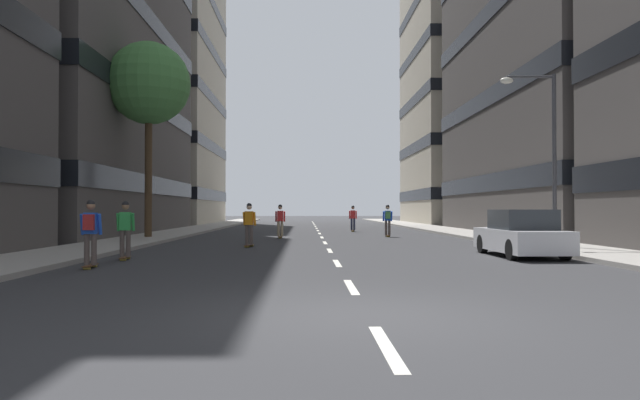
{
  "coord_description": "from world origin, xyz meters",
  "views": [
    {
      "loc": [
        -0.91,
        -8.49,
        1.54
      ],
      "look_at": [
        0.0,
        26.99,
        2.08
      ],
      "focal_mm": 32.76,
      "sensor_mm": 36.0,
      "label": 1
    }
  ],
  "objects_px": {
    "parked_car_near": "(521,235)",
    "skater_2": "(90,229)",
    "skater_1": "(249,223)",
    "skater_3": "(388,218)",
    "skater_5": "(280,219)",
    "streetlamp_right": "(545,140)",
    "street_tree_near": "(149,84)",
    "skater_4": "(125,227)",
    "skater_0": "(353,217)"
  },
  "relations": [
    {
      "from": "street_tree_near",
      "to": "parked_car_near",
      "type": "bearing_deg",
      "value": -36.12
    },
    {
      "from": "skater_1",
      "to": "skater_2",
      "type": "relative_size",
      "value": 1.0
    },
    {
      "from": "skater_1",
      "to": "skater_4",
      "type": "relative_size",
      "value": 1.0
    },
    {
      "from": "skater_3",
      "to": "skater_4",
      "type": "xyz_separation_m",
      "value": [
        -9.97,
        -14.21,
        -0.03
      ]
    },
    {
      "from": "skater_1",
      "to": "skater_5",
      "type": "bearing_deg",
      "value": 82.34
    },
    {
      "from": "skater_2",
      "to": "skater_4",
      "type": "distance_m",
      "value": 2.55
    },
    {
      "from": "street_tree_near",
      "to": "skater_0",
      "type": "xyz_separation_m",
      "value": [
        11.14,
        9.88,
        -6.86
      ]
    },
    {
      "from": "skater_1",
      "to": "skater_3",
      "type": "relative_size",
      "value": 1.0
    },
    {
      "from": "skater_1",
      "to": "skater_3",
      "type": "distance_m",
      "value": 10.76
    },
    {
      "from": "skater_3",
      "to": "skater_1",
      "type": "bearing_deg",
      "value": -129.25
    },
    {
      "from": "skater_4",
      "to": "skater_2",
      "type": "bearing_deg",
      "value": -92.63
    },
    {
      "from": "parked_car_near",
      "to": "skater_3",
      "type": "height_order",
      "value": "skater_3"
    },
    {
      "from": "parked_car_near",
      "to": "streetlamp_right",
      "type": "xyz_separation_m",
      "value": [
        2.06,
        3.04,
        3.44
      ]
    },
    {
      "from": "parked_car_near",
      "to": "skater_3",
      "type": "bearing_deg",
      "value": 100.45
    },
    {
      "from": "street_tree_near",
      "to": "skater_4",
      "type": "xyz_separation_m",
      "value": [
        2.47,
        -11.82,
        -6.86
      ]
    },
    {
      "from": "skater_4",
      "to": "skater_1",
      "type": "bearing_deg",
      "value": 61.69
    },
    {
      "from": "parked_car_near",
      "to": "skater_1",
      "type": "distance_m",
      "value": 10.48
    },
    {
      "from": "skater_2",
      "to": "skater_3",
      "type": "xyz_separation_m",
      "value": [
        10.09,
        16.75,
        0.0
      ]
    },
    {
      "from": "skater_3",
      "to": "skater_5",
      "type": "distance_m",
      "value": 5.98
    },
    {
      "from": "streetlamp_right",
      "to": "skater_0",
      "type": "height_order",
      "value": "streetlamp_right"
    },
    {
      "from": "skater_2",
      "to": "skater_1",
      "type": "bearing_deg",
      "value": 68.71
    },
    {
      "from": "parked_car_near",
      "to": "skater_2",
      "type": "distance_m",
      "value": 13.02
    },
    {
      "from": "skater_0",
      "to": "skater_1",
      "type": "xyz_separation_m",
      "value": [
        -5.5,
        -15.82,
        0.0
      ]
    },
    {
      "from": "skater_3",
      "to": "skater_5",
      "type": "relative_size",
      "value": 1.0
    },
    {
      "from": "street_tree_near",
      "to": "skater_2",
      "type": "height_order",
      "value": "street_tree_near"
    },
    {
      "from": "skater_3",
      "to": "skater_2",
      "type": "bearing_deg",
      "value": -121.05
    },
    {
      "from": "parked_car_near",
      "to": "skater_4",
      "type": "bearing_deg",
      "value": -175.61
    },
    {
      "from": "parked_car_near",
      "to": "street_tree_near",
      "type": "height_order",
      "value": "street_tree_near"
    },
    {
      "from": "streetlamp_right",
      "to": "skater_3",
      "type": "xyz_separation_m",
      "value": [
        -4.5,
        10.21,
        -3.12
      ]
    },
    {
      "from": "streetlamp_right",
      "to": "skater_3",
      "type": "distance_m",
      "value": 11.59
    },
    {
      "from": "skater_1",
      "to": "skater_2",
      "type": "distance_m",
      "value": 9.04
    },
    {
      "from": "skater_0",
      "to": "skater_2",
      "type": "distance_m",
      "value": 25.79
    },
    {
      "from": "parked_car_near",
      "to": "street_tree_near",
      "type": "distance_m",
      "value": 19.77
    },
    {
      "from": "skater_3",
      "to": "parked_car_near",
      "type": "bearing_deg",
      "value": -79.55
    },
    {
      "from": "parked_car_near",
      "to": "skater_4",
      "type": "height_order",
      "value": "skater_4"
    },
    {
      "from": "skater_3",
      "to": "skater_5",
      "type": "xyz_separation_m",
      "value": [
        -5.85,
        -1.24,
        -0.03
      ]
    },
    {
      "from": "streetlamp_right",
      "to": "skater_1",
      "type": "xyz_separation_m",
      "value": [
        -11.31,
        1.88,
        -3.15
      ]
    },
    {
      "from": "skater_1",
      "to": "skater_4",
      "type": "bearing_deg",
      "value": -118.31
    },
    {
      "from": "skater_3",
      "to": "skater_4",
      "type": "distance_m",
      "value": 17.36
    },
    {
      "from": "skater_5",
      "to": "street_tree_near",
      "type": "bearing_deg",
      "value": -170.14
    },
    {
      "from": "skater_1",
      "to": "skater_4",
      "type": "distance_m",
      "value": 6.68
    },
    {
      "from": "parked_car_near",
      "to": "skater_5",
      "type": "xyz_separation_m",
      "value": [
        -8.3,
        12.01,
        0.29
      ]
    },
    {
      "from": "skater_5",
      "to": "parked_car_near",
      "type": "bearing_deg",
      "value": -55.36
    },
    {
      "from": "streetlamp_right",
      "to": "skater_1",
      "type": "distance_m",
      "value": 11.89
    },
    {
      "from": "parked_car_near",
      "to": "skater_0",
      "type": "relative_size",
      "value": 2.47
    },
    {
      "from": "skater_2",
      "to": "streetlamp_right",
      "type": "bearing_deg",
      "value": 24.15
    },
    {
      "from": "parked_car_near",
      "to": "skater_3",
      "type": "distance_m",
      "value": 13.48
    },
    {
      "from": "skater_4",
      "to": "skater_5",
      "type": "xyz_separation_m",
      "value": [
        4.12,
        12.96,
        0.0
      ]
    },
    {
      "from": "parked_car_near",
      "to": "skater_2",
      "type": "bearing_deg",
      "value": -164.4
    },
    {
      "from": "parked_car_near",
      "to": "skater_0",
      "type": "xyz_separation_m",
      "value": [
        -3.75,
        20.74,
        0.29
      ]
    }
  ]
}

